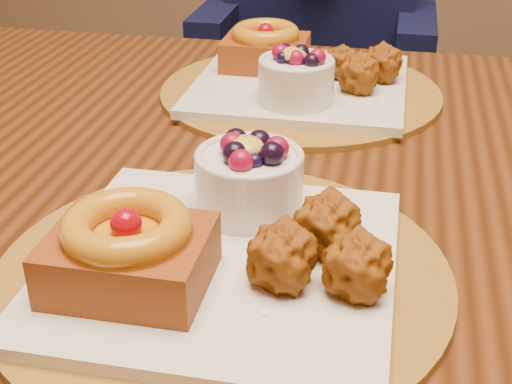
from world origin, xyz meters
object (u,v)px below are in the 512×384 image
Objects in this scene: dining_table at (270,224)px; chair_far at (311,146)px; place_setting_far at (298,77)px; place_setting_near at (219,244)px.

chair_far is (-0.04, 0.70, -0.22)m from dining_table.
chair_far is (-0.03, 0.48, -0.32)m from place_setting_far.
place_setting_near reaches higher than dining_table.
place_setting_far is at bearing 89.95° from place_setting_near.
dining_table is 4.21× the size of place_setting_near.
place_setting_far is at bearing -93.38° from chair_far.
place_setting_near is 0.97m from chair_far.
place_setting_near reaches higher than chair_far.
place_setting_near reaches higher than place_setting_far.
dining_table is 0.24m from place_setting_near.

